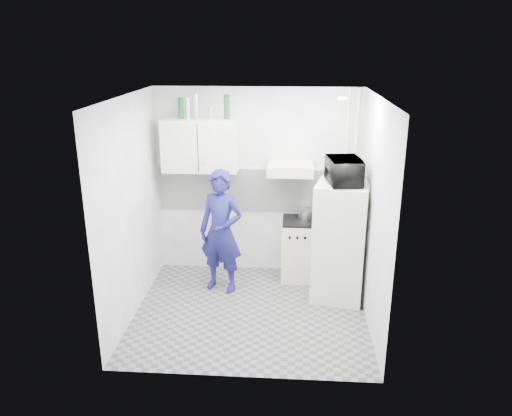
{
  "coord_description": "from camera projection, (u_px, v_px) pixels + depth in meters",
  "views": [
    {
      "loc": [
        0.45,
        -5.39,
        3.17
      ],
      "look_at": [
        0.05,
        0.3,
        1.25
      ],
      "focal_mm": 35.0,
      "sensor_mm": 36.0,
      "label": 1
    }
  ],
  "objects": [
    {
      "name": "range_hood",
      "position": [
        290.0,
        169.0,
        6.55
      ],
      "size": [
        0.6,
        0.5,
        0.14
      ],
      "primitive_type": "cube",
      "color": "silver",
      "rests_on": "wall_back"
    },
    {
      "name": "canister_a",
      "position": [
        211.0,
        112.0,
        6.46
      ],
      "size": [
        0.07,
        0.07,
        0.17
      ],
      "primitive_type": "cylinder",
      "color": "silver",
      "rests_on": "upper_cabinet"
    },
    {
      "name": "wall_left",
      "position": [
        131.0,
        209.0,
        5.81
      ],
      "size": [
        0.0,
        2.6,
        2.6
      ],
      "primitive_type": "plane",
      "rotation": [
        1.57,
        0.0,
        1.57
      ],
      "color": "white",
      "rests_on": "floor"
    },
    {
      "name": "bottle_c",
      "position": [
        188.0,
        108.0,
        6.46
      ],
      "size": [
        0.06,
        0.06,
        0.27
      ],
      "primitive_type": "cylinder",
      "color": "silver",
      "rests_on": "upper_cabinet"
    },
    {
      "name": "saucepan",
      "position": [
        306.0,
        214.0,
        6.82
      ],
      "size": [
        0.2,
        0.2,
        0.11
      ],
      "primitive_type": "cylinder",
      "color": "silver",
      "rests_on": "stove_top"
    },
    {
      "name": "backsplash",
      "position": [
        257.0,
        190.0,
        6.92
      ],
      "size": [
        2.74,
        0.03,
        0.6
      ],
      "primitive_type": "cube",
      "color": "white",
      "rests_on": "wall_back"
    },
    {
      "name": "stove_top",
      "position": [
        301.0,
        221.0,
        6.77
      ],
      "size": [
        0.5,
        0.5,
        0.03
      ],
      "primitive_type": "cube",
      "color": "black",
      "rests_on": "stove"
    },
    {
      "name": "floor",
      "position": [
        250.0,
        312.0,
        6.14
      ],
      "size": [
        2.8,
        2.8,
        0.0
      ],
      "primitive_type": "plane",
      "color": "slate",
      "rests_on": "ground"
    },
    {
      "name": "pipe_b",
      "position": [
        344.0,
        186.0,
        6.75
      ],
      "size": [
        0.04,
        0.04,
        2.6
      ],
      "primitive_type": "cylinder",
      "color": "silver",
      "rests_on": "floor"
    },
    {
      "name": "wall_right",
      "position": [
        374.0,
        215.0,
        5.63
      ],
      "size": [
        0.0,
        2.6,
        2.6
      ],
      "primitive_type": "plane",
      "rotation": [
        1.57,
        0.0,
        -1.57
      ],
      "color": "white",
      "rests_on": "floor"
    },
    {
      "name": "ceiling_spot_fixture",
      "position": [
        342.0,
        98.0,
        5.44
      ],
      "size": [
        0.1,
        0.1,
        0.02
      ],
      "primitive_type": "cylinder",
      "color": "white",
      "rests_on": "ceiling"
    },
    {
      "name": "bottle_e",
      "position": [
        227.0,
        107.0,
        6.42
      ],
      "size": [
        0.08,
        0.08,
        0.31
      ],
      "primitive_type": "cylinder",
      "color": "#144C1E",
      "rests_on": "upper_cabinet"
    },
    {
      "name": "pipe_a",
      "position": [
        353.0,
        186.0,
        6.74
      ],
      "size": [
        0.05,
        0.05,
        2.6
      ],
      "primitive_type": "cylinder",
      "color": "silver",
      "rests_on": "floor"
    },
    {
      "name": "bottle_b",
      "position": [
        181.0,
        108.0,
        6.47
      ],
      "size": [
        0.07,
        0.07,
        0.27
      ],
      "primitive_type": "cylinder",
      "color": "#144C1E",
      "rests_on": "upper_cabinet"
    },
    {
      "name": "wall_back",
      "position": [
        257.0,
        183.0,
        6.9
      ],
      "size": [
        2.8,
        0.0,
        2.8
      ],
      "primitive_type": "plane",
      "rotation": [
        1.57,
        0.0,
        0.0
      ],
      "color": "white",
      "rests_on": "floor"
    },
    {
      "name": "microwave",
      "position": [
        344.0,
        171.0,
        5.98
      ],
      "size": [
        0.6,
        0.45,
        0.31
      ],
      "primitive_type": "imported",
      "rotation": [
        0.0,
        0.0,
        1.71
      ],
      "color": "black",
      "rests_on": "fridge"
    },
    {
      "name": "ceiling",
      "position": [
        250.0,
        97.0,
        5.3
      ],
      "size": [
        2.8,
        2.8,
        0.0
      ],
      "primitive_type": "plane",
      "color": "white",
      "rests_on": "wall_back"
    },
    {
      "name": "bottle_d",
      "position": [
        196.0,
        106.0,
        6.45
      ],
      "size": [
        0.07,
        0.07,
        0.32
      ],
      "primitive_type": "cylinder",
      "color": "silver",
      "rests_on": "upper_cabinet"
    },
    {
      "name": "fridge",
      "position": [
        340.0,
        242.0,
        6.28
      ],
      "size": [
        0.75,
        0.75,
        1.53
      ],
      "primitive_type": "cube",
      "rotation": [
        0.0,
        0.0,
        -0.21
      ],
      "color": "white",
      "rests_on": "floor"
    },
    {
      "name": "upper_cabinet",
      "position": [
        200.0,
        145.0,
        6.61
      ],
      "size": [
        1.0,
        0.35,
        0.7
      ],
      "primitive_type": "cube",
      "color": "white",
      "rests_on": "wall_back"
    },
    {
      "name": "stove",
      "position": [
        300.0,
        250.0,
        6.91
      ],
      "size": [
        0.52,
        0.52,
        0.83
      ],
      "primitive_type": "cube",
      "color": "silver",
      "rests_on": "floor"
    },
    {
      "name": "person",
      "position": [
        221.0,
        232.0,
        6.46
      ],
      "size": [
        0.69,
        0.56,
        1.64
      ],
      "primitive_type": "imported",
      "rotation": [
        0.0,
        0.0,
        -0.31
      ],
      "color": "navy",
      "rests_on": "floor"
    }
  ]
}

